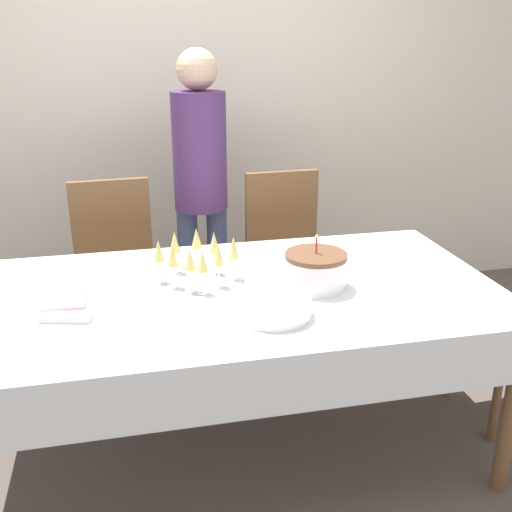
{
  "coord_description": "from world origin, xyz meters",
  "views": [
    {
      "loc": [
        -0.37,
        -2.06,
        1.64
      ],
      "look_at": [
        0.09,
        0.02,
        0.85
      ],
      "focal_mm": 42.0,
      "sensor_mm": 36.0,
      "label": 1
    }
  ],
  "objects_px": {
    "birthday_cake": "(315,270)",
    "plate_stack_main": "(274,307)",
    "person_standing": "(200,174)",
    "dining_chair_far_left": "(116,268)",
    "champagne_tray": "(196,262)",
    "dining_chair_far_right": "(287,255)"
  },
  "relations": [
    {
      "from": "dining_chair_far_right",
      "to": "person_standing",
      "type": "distance_m",
      "value": 0.63
    },
    {
      "from": "plate_stack_main",
      "to": "dining_chair_far_left",
      "type": "bearing_deg",
      "value": 116.25
    },
    {
      "from": "dining_chair_far_left",
      "to": "champagne_tray",
      "type": "bearing_deg",
      "value": -66.86
    },
    {
      "from": "dining_chair_far_right",
      "to": "plate_stack_main",
      "type": "relative_size",
      "value": 3.73
    },
    {
      "from": "birthday_cake",
      "to": "plate_stack_main",
      "type": "xyz_separation_m",
      "value": [
        -0.22,
        -0.21,
        -0.04
      ]
    },
    {
      "from": "dining_chair_far_left",
      "to": "person_standing",
      "type": "xyz_separation_m",
      "value": [
        0.47,
        0.17,
        0.42
      ]
    },
    {
      "from": "dining_chair_far_left",
      "to": "dining_chair_far_right",
      "type": "bearing_deg",
      "value": 0.01
    },
    {
      "from": "birthday_cake",
      "to": "plate_stack_main",
      "type": "height_order",
      "value": "birthday_cake"
    },
    {
      "from": "dining_chair_far_left",
      "to": "champagne_tray",
      "type": "distance_m",
      "value": 0.87
    },
    {
      "from": "birthday_cake",
      "to": "person_standing",
      "type": "distance_m",
      "value": 1.11
    },
    {
      "from": "champagne_tray",
      "to": "dining_chair_far_right",
      "type": "bearing_deg",
      "value": 52.79
    },
    {
      "from": "dining_chair_far_right",
      "to": "champagne_tray",
      "type": "xyz_separation_m",
      "value": [
        -0.57,
        -0.76,
        0.29
      ]
    },
    {
      "from": "champagne_tray",
      "to": "plate_stack_main",
      "type": "distance_m",
      "value": 0.42
    },
    {
      "from": "dining_chair_far_right",
      "to": "birthday_cake",
      "type": "height_order",
      "value": "dining_chair_far_right"
    },
    {
      "from": "champagne_tray",
      "to": "person_standing",
      "type": "xyz_separation_m",
      "value": [
        0.14,
        0.93,
        0.14
      ]
    },
    {
      "from": "plate_stack_main",
      "to": "person_standing",
      "type": "height_order",
      "value": "person_standing"
    },
    {
      "from": "person_standing",
      "to": "birthday_cake",
      "type": "bearing_deg",
      "value": -74.53
    },
    {
      "from": "plate_stack_main",
      "to": "person_standing",
      "type": "xyz_separation_m",
      "value": [
        -0.08,
        1.27,
        0.19
      ]
    },
    {
      "from": "birthday_cake",
      "to": "plate_stack_main",
      "type": "relative_size",
      "value": 0.92
    },
    {
      "from": "birthday_cake",
      "to": "person_standing",
      "type": "relative_size",
      "value": 0.15
    },
    {
      "from": "champagne_tray",
      "to": "person_standing",
      "type": "relative_size",
      "value": 0.23
    },
    {
      "from": "dining_chair_far_left",
      "to": "birthday_cake",
      "type": "bearing_deg",
      "value": -49.57
    }
  ]
}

